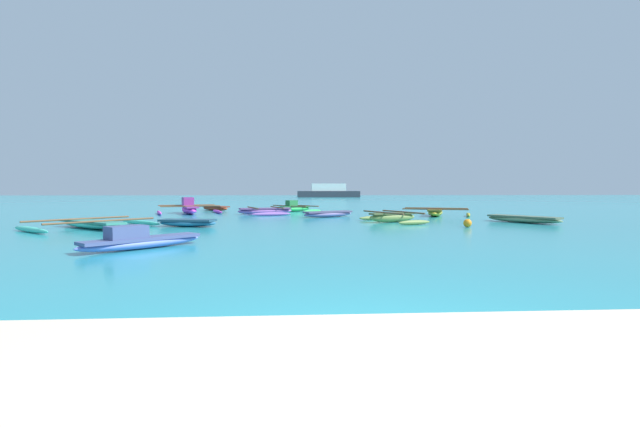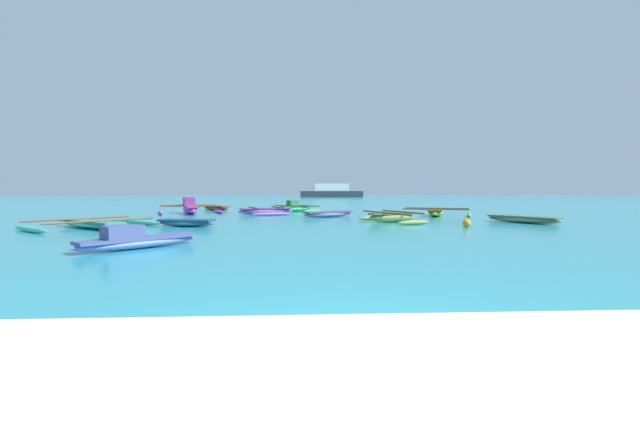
{
  "view_description": "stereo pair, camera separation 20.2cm",
  "coord_description": "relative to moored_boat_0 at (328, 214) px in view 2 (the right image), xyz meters",
  "views": [
    {
      "loc": [
        -0.93,
        -3.45,
        1.44
      ],
      "look_at": [
        0.41,
        18.31,
        0.25
      ],
      "focal_mm": 24.0,
      "sensor_mm": 36.0,
      "label": 1
    },
    {
      "loc": [
        -0.72,
        -3.46,
        1.44
      ],
      "look_at": [
        0.41,
        18.31,
        0.25
      ],
      "focal_mm": 24.0,
      "sensor_mm": 36.0,
      "label": 2
    }
  ],
  "objects": [
    {
      "name": "ground_plane",
      "position": [
        -0.9,
        -19.34,
        -0.18
      ],
      "size": [
        240.0,
        240.0,
        0.0
      ],
      "color": "teal"
    },
    {
      "name": "moored_boat_0",
      "position": [
        0.0,
        0.0,
        0.0
      ],
      "size": [
        2.99,
        2.09,
        0.32
      ],
      "rotation": [
        0.0,
        0.0,
        0.51
      ],
      "color": "#796BAB",
      "rests_on": "ground_plane"
    },
    {
      "name": "moored_boat_1",
      "position": [
        -7.39,
        7.74,
        0.01
      ],
      "size": [
        2.48,
        2.55,
        0.33
      ],
      "rotation": [
        0.0,
        0.0,
        -0.81
      ],
      "color": "#B13D22",
      "rests_on": "ground_plane"
    },
    {
      "name": "moored_boat_2",
      "position": [
        8.33,
        -4.5,
        -0.01
      ],
      "size": [
        2.44,
        3.27,
        0.3
      ],
      "rotation": [
        0.0,
        0.0,
        -1.01
      ],
      "color": "gray",
      "rests_on": "ground_plane"
    },
    {
      "name": "moored_boat_3",
      "position": [
        6.08,
        0.63,
        0.03
      ],
      "size": [
        4.13,
        3.09,
        0.44
      ],
      "rotation": [
        0.0,
        0.0,
        1.21
      ],
      "color": "#A09D28",
      "rests_on": "ground_plane"
    },
    {
      "name": "moored_boat_4",
      "position": [
        -3.54,
        2.76,
        0.03
      ],
      "size": [
        3.35,
        3.7,
        0.44
      ],
      "rotation": [
        0.0,
        0.0,
        0.3
      ],
      "color": "#995CB9",
      "rests_on": "ground_plane"
    },
    {
      "name": "moored_boat_5",
      "position": [
        -1.77,
        6.19,
        0.07
      ],
      "size": [
        3.44,
        3.94,
        0.76
      ],
      "rotation": [
        0.0,
        0.0,
        0.64
      ],
      "color": "green",
      "rests_on": "ground_plane"
    },
    {
      "name": "moored_boat_6",
      "position": [
        -9.48,
        -6.22,
        -0.02
      ],
      "size": [
        4.83,
        5.01,
        0.35
      ],
      "rotation": [
        0.0,
        0.0,
        -0.7
      ],
      "color": "#45CCB3",
      "rests_on": "ground_plane"
    },
    {
      "name": "moored_boat_7",
      "position": [
        -8.29,
        3.92,
        0.15
      ],
      "size": [
        4.47,
        4.14,
        1.0
      ],
      "rotation": [
        0.0,
        0.0,
        -1.21
      ],
      "color": "#DC45DA",
      "rests_on": "ground_plane"
    },
    {
      "name": "moored_boat_8",
      "position": [
        2.6,
        -3.86,
        0.05
      ],
      "size": [
        2.72,
        3.72,
        0.49
      ],
      "rotation": [
        0.0,
        0.0,
        0.38
      ],
      "color": "olive",
      "rests_on": "ground_plane"
    },
    {
      "name": "moored_boat_9",
      "position": [
        -6.03,
        -5.65,
        -0.01
      ],
      "size": [
        2.45,
        1.29,
        0.29
      ],
      "rotation": [
        0.0,
        0.0,
        -0.22
      ],
      "color": "#23658E",
      "rests_on": "ground_plane"
    },
    {
      "name": "moored_boat_10",
      "position": [
        -5.61,
        -12.1,
        0.03
      ],
      "size": [
        2.61,
        2.72,
        0.59
      ],
      "rotation": [
        0.0,
        0.0,
        0.82
      ],
      "color": "#657BDA",
      "rests_on": "ground_plane"
    },
    {
      "name": "mooring_buoy_2",
      "position": [
        4.92,
        -6.61,
        -0.02
      ],
      "size": [
        0.32,
        0.32,
        0.32
      ],
      "color": "orange",
      "rests_on": "ground_plane"
    },
    {
      "name": "distant_ferry",
      "position": [
        5.26,
        64.48,
        0.96
      ],
      "size": [
        12.7,
        2.79,
        2.79
      ],
      "color": "#2D333D",
      "rests_on": "ground_plane"
    }
  ]
}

